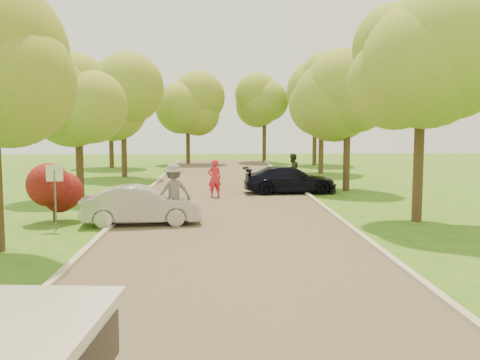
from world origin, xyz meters
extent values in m
plane|color=#326618|center=(0.00, 0.00, 0.00)|extent=(100.00, 100.00, 0.00)
cube|color=#4C4438|center=(0.00, 8.00, 0.01)|extent=(8.00, 60.00, 0.01)
cube|color=#B2AD9E|center=(-4.05, 8.00, 0.06)|extent=(0.18, 60.00, 0.12)
cube|color=#B2AD9E|center=(4.05, 8.00, 0.06)|extent=(0.18, 60.00, 0.12)
cylinder|color=#59595E|center=(-5.80, 4.00, 1.00)|extent=(0.06, 0.06, 2.00)
cube|color=white|center=(-5.80, 4.00, 1.90)|extent=(0.55, 0.04, 0.55)
cylinder|color=#382619|center=(-6.30, 5.50, 0.35)|extent=(0.12, 0.12, 0.70)
sphere|color=#590F0F|center=(-6.30, 5.50, 1.10)|extent=(1.70, 1.70, 1.70)
sphere|color=olive|center=(-5.81, 1.00, 5.67)|extent=(3.45, 3.45, 3.45)
cylinder|color=#382619|center=(-7.00, 12.00, 1.57)|extent=(0.36, 0.36, 3.15)
sphere|color=olive|center=(-7.00, 12.00, 4.41)|extent=(4.20, 4.20, 4.20)
sphere|color=olive|center=(-6.37, 12.00, 5.04)|extent=(3.15, 3.15, 3.15)
cylinder|color=#382619|center=(-6.60, 22.00, 1.91)|extent=(0.36, 0.36, 3.83)
sphere|color=olive|center=(-6.60, 22.00, 5.27)|extent=(4.80, 4.80, 4.80)
sphere|color=olive|center=(-5.88, 22.00, 5.99)|extent=(3.60, 3.60, 3.60)
cylinder|color=#382619|center=(6.80, 5.00, 1.91)|extent=(0.36, 0.36, 3.83)
sphere|color=olive|center=(6.80, 5.00, 5.33)|extent=(5.00, 5.00, 5.00)
sphere|color=olive|center=(7.55, 5.00, 6.08)|extent=(3.75, 3.75, 3.75)
cylinder|color=#382619|center=(6.40, 14.00, 1.69)|extent=(0.36, 0.36, 3.38)
sphere|color=olive|center=(6.40, 14.00, 4.70)|extent=(4.40, 4.40, 4.40)
sphere|color=olive|center=(7.06, 14.00, 5.36)|extent=(3.30, 3.30, 3.30)
cylinder|color=#382619|center=(7.00, 24.00, 2.02)|extent=(0.36, 0.36, 4.05)
sphere|color=olive|center=(7.00, 24.00, 5.61)|extent=(5.20, 5.20, 5.20)
sphere|color=olive|center=(7.78, 24.00, 6.39)|extent=(3.90, 3.90, 3.90)
cylinder|color=#382619|center=(-9.00, 30.00, 1.80)|extent=(0.36, 0.36, 3.60)
sphere|color=olive|center=(-9.00, 30.00, 5.10)|extent=(5.00, 5.00, 5.00)
sphere|color=olive|center=(-8.25, 30.00, 5.85)|extent=(3.75, 3.75, 3.75)
cylinder|color=#382619|center=(8.00, 32.00, 1.91)|extent=(0.36, 0.36, 3.83)
sphere|color=olive|center=(8.00, 32.00, 5.33)|extent=(5.00, 5.00, 5.00)
sphere|color=olive|center=(8.75, 32.00, 6.08)|extent=(3.75, 3.75, 3.75)
cylinder|color=#382619|center=(-3.00, 34.00, 1.69)|extent=(0.36, 0.36, 3.38)
sphere|color=olive|center=(-3.00, 34.00, 4.81)|extent=(4.80, 4.80, 4.80)
sphere|color=olive|center=(-2.28, 34.00, 5.53)|extent=(3.60, 3.60, 3.60)
cylinder|color=#382619|center=(4.00, 36.00, 1.80)|extent=(0.36, 0.36, 3.60)
sphere|color=olive|center=(4.00, 36.00, 5.10)|extent=(5.00, 5.00, 5.00)
sphere|color=olive|center=(4.75, 36.00, 5.85)|extent=(3.75, 3.75, 3.75)
imported|color=#ABAAAF|center=(-3.07, 4.82, 0.68)|extent=(4.26, 1.83, 1.36)
imported|color=black|center=(3.30, 13.17, 0.69)|extent=(4.83, 2.16, 1.38)
cube|color=black|center=(-1.96, 4.85, 0.12)|extent=(0.63, 1.06, 0.02)
cylinder|color=#BFCC4C|center=(-2.00, 5.23, 0.05)|extent=(0.06, 0.09, 0.08)
cylinder|color=#BFCC4C|center=(-2.17, 5.16, 0.05)|extent=(0.06, 0.09, 0.08)
cylinder|color=#BFCC4C|center=(-1.74, 4.54, 0.05)|extent=(0.06, 0.09, 0.08)
cylinder|color=#BFCC4C|center=(-1.91, 4.48, 0.05)|extent=(0.06, 0.09, 0.08)
imported|color=slate|center=(-1.96, 4.85, 1.13)|extent=(1.48, 1.15, 2.01)
imported|color=red|center=(-0.55, 11.79, 0.91)|extent=(0.76, 0.61, 1.82)
imported|color=#2E3620|center=(3.75, 15.53, 0.95)|extent=(1.17, 1.14, 1.90)
camera|label=1|loc=(-0.42, -13.82, 3.50)|focal=40.00mm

